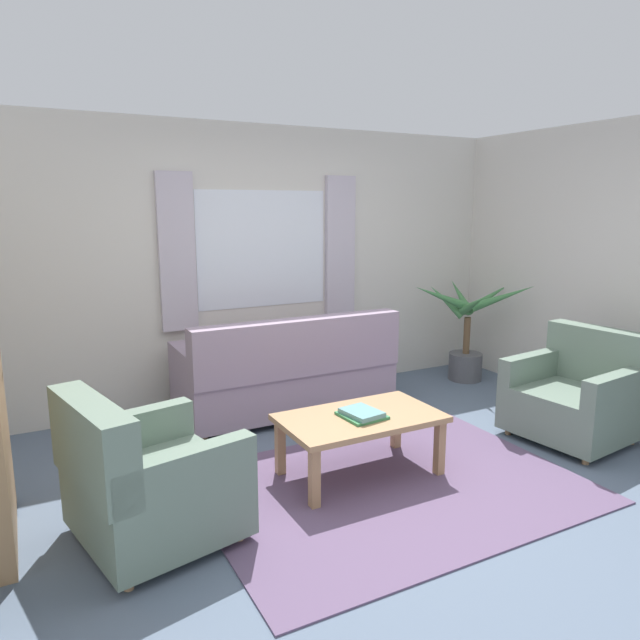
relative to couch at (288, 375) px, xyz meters
name	(u,v)px	position (x,y,z in m)	size (l,w,h in m)	color
ground_plane	(391,487)	(0.03, -1.59, -0.37)	(6.24, 6.24, 0.00)	slate
wall_back	(261,264)	(0.03, 0.67, 0.93)	(5.32, 0.12, 2.60)	silver
window_with_curtains	(264,249)	(0.03, 0.58, 1.08)	(1.98, 0.07, 1.40)	white
area_rug	(391,486)	(0.03, -1.59, -0.36)	(2.48, 1.82, 0.01)	#604C6B
couch	(288,375)	(0.00, 0.00, 0.00)	(1.90, 0.82, 0.92)	#998499
armchair_left	(145,482)	(-1.54, -1.47, -0.01)	(0.98, 1.00, 0.88)	slate
armchair_right	(576,396)	(1.83, -1.58, -0.01)	(0.91, 0.93, 0.88)	slate
coffee_table	(360,423)	(-0.07, -1.34, 0.01)	(1.10, 0.64, 0.44)	#A87F56
book_stack_on_table	(362,414)	(-0.08, -1.37, 0.10)	(0.29, 0.31, 0.05)	#387F4C
potted_plant	(467,333)	(2.14, 0.06, 0.15)	(1.26, 1.12, 1.14)	#56565B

